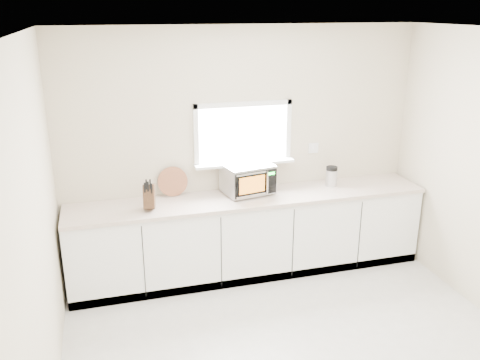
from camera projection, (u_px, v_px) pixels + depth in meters
name	position (u px, v px, depth m)	size (l,w,h in m)	color
back_wall	(243.00, 150.00, 5.64)	(4.00, 0.17, 2.70)	beige
cabinets	(250.00, 236.00, 5.66)	(3.92, 0.60, 0.88)	white
countertop	(250.00, 198.00, 5.51)	(3.92, 0.64, 0.04)	beige
microwave	(248.00, 178.00, 5.54)	(0.58, 0.49, 0.33)	black
knife_block	(149.00, 196.00, 5.10)	(0.15, 0.25, 0.34)	#4D311B
cutting_board	(173.00, 181.00, 5.47)	(0.32, 0.32, 0.02)	#A86541
coffee_grinder	(331.00, 176.00, 5.79)	(0.16, 0.16, 0.23)	#BABDC2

